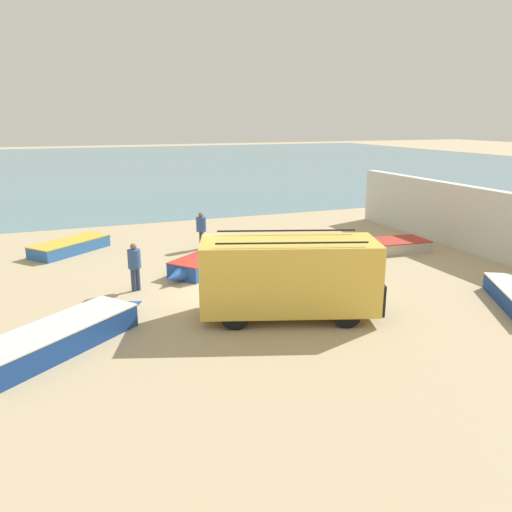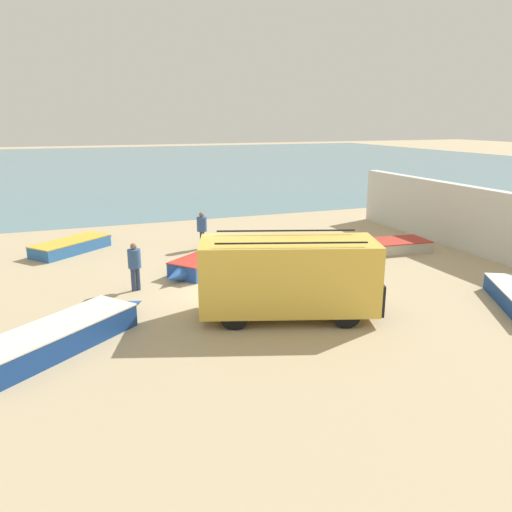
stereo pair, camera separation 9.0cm
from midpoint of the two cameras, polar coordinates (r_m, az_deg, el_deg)
ground_plane at (r=17.09m, az=-2.50°, el=-3.58°), size 200.00×200.00×0.00m
sea_water at (r=67.76m, az=-16.89°, el=10.05°), size 120.00×80.00×0.01m
harbor_wall at (r=23.34m, az=23.31°, el=3.86°), size 0.50×15.50×2.78m
parked_van at (r=14.23m, az=3.67°, el=-2.23°), size 5.39×3.42×2.41m
fishing_rowboat_1 at (r=19.01m, az=-5.71°, el=-0.73°), size 3.96×3.49×0.59m
fishing_rowboat_2 at (r=22.97m, az=-20.34°, el=1.11°), size 3.75×3.33×0.53m
fishing_rowboat_3 at (r=22.24m, az=14.39°, el=1.10°), size 4.32×1.83×0.49m
fishing_rowboat_4 at (r=13.58m, az=-21.37°, el=-8.41°), size 4.68×4.03×0.63m
fisherman_0 at (r=21.97m, az=-6.40°, el=3.30°), size 0.43×0.43×1.65m
fisherman_1 at (r=16.95m, az=-13.87°, el=-0.73°), size 0.43×0.43×1.63m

